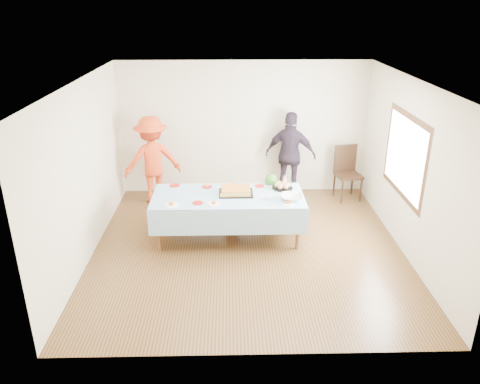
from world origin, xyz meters
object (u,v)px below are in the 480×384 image
object	(u,v)px
party_table	(228,199)
dining_chair	(347,169)
adult_left	(152,160)
birthday_cake	(236,191)

from	to	relation	value
party_table	dining_chair	xyz separation A→B (m)	(2.40, 1.72, -0.12)
dining_chair	adult_left	world-z (taller)	adult_left
dining_chair	party_table	bearing A→B (deg)	-155.59
adult_left	dining_chair	bearing A→B (deg)	164.57
party_table	dining_chair	world-z (taller)	dining_chair
birthday_cake	adult_left	size ratio (longest dim) A/B	0.32
party_table	dining_chair	bearing A→B (deg)	35.65
birthday_cake	party_table	bearing A→B (deg)	-148.54
dining_chair	adult_left	xyz separation A→B (m)	(-3.88, -0.12, 0.27)
party_table	dining_chair	size ratio (longest dim) A/B	2.31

